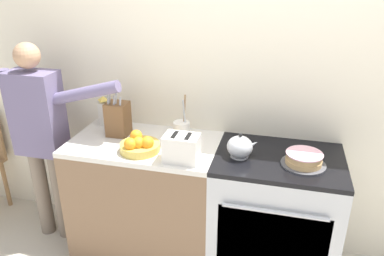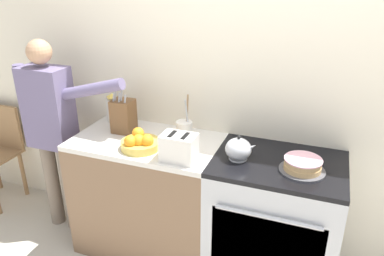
{
  "view_description": "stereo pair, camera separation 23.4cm",
  "coord_description": "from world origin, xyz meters",
  "px_view_note": "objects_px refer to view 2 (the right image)",
  "views": [
    {
      "loc": [
        0.23,
        -1.82,
        1.96
      ],
      "look_at": [
        -0.3,
        0.27,
        1.03
      ],
      "focal_mm": 35.0,
      "sensor_mm": 36.0,
      "label": 1
    },
    {
      "loc": [
        0.45,
        -1.75,
        1.96
      ],
      "look_at": [
        -0.3,
        0.27,
        1.03
      ],
      "focal_mm": 35.0,
      "sensor_mm": 36.0,
      "label": 2
    }
  ],
  "objects_px": {
    "tea_kettle": "(239,149)",
    "fruit_bowl": "(140,142)",
    "utensil_crock": "(184,129)",
    "toaster": "(179,148)",
    "stove_range": "(273,222)",
    "person_baker": "(52,124)",
    "layer_cake": "(303,165)",
    "milk_carton": "(113,108)",
    "knife_block": "(123,116)"
  },
  "relations": [
    {
      "from": "tea_kettle",
      "to": "fruit_bowl",
      "type": "distance_m",
      "value": 0.63
    },
    {
      "from": "tea_kettle",
      "to": "fruit_bowl",
      "type": "bearing_deg",
      "value": -172.28
    },
    {
      "from": "tea_kettle",
      "to": "utensil_crock",
      "type": "relative_size",
      "value": 0.62
    },
    {
      "from": "fruit_bowl",
      "to": "toaster",
      "type": "relative_size",
      "value": 1.14
    },
    {
      "from": "stove_range",
      "to": "person_baker",
      "type": "distance_m",
      "value": 1.72
    },
    {
      "from": "layer_cake",
      "to": "utensil_crock",
      "type": "xyz_separation_m",
      "value": [
        -0.8,
        0.18,
        0.03
      ]
    },
    {
      "from": "tea_kettle",
      "to": "toaster",
      "type": "distance_m",
      "value": 0.36
    },
    {
      "from": "stove_range",
      "to": "fruit_bowl",
      "type": "xyz_separation_m",
      "value": [
        -0.87,
        -0.13,
        0.48
      ]
    },
    {
      "from": "layer_cake",
      "to": "toaster",
      "type": "relative_size",
      "value": 1.17
    },
    {
      "from": "stove_range",
      "to": "toaster",
      "type": "height_order",
      "value": "toaster"
    },
    {
      "from": "stove_range",
      "to": "toaster",
      "type": "distance_m",
      "value": 0.8
    },
    {
      "from": "layer_cake",
      "to": "utensil_crock",
      "type": "distance_m",
      "value": 0.82
    },
    {
      "from": "layer_cake",
      "to": "milk_carton",
      "type": "relative_size",
      "value": 1.18
    },
    {
      "from": "stove_range",
      "to": "milk_carton",
      "type": "height_order",
      "value": "milk_carton"
    },
    {
      "from": "tea_kettle",
      "to": "toaster",
      "type": "xyz_separation_m",
      "value": [
        -0.33,
        -0.14,
        0.02
      ]
    },
    {
      "from": "stove_range",
      "to": "knife_block",
      "type": "bearing_deg",
      "value": 176.24
    },
    {
      "from": "stove_range",
      "to": "fruit_bowl",
      "type": "distance_m",
      "value": 1.0
    },
    {
      "from": "layer_cake",
      "to": "stove_range",
      "type": "bearing_deg",
      "value": 154.98
    },
    {
      "from": "knife_block",
      "to": "utensil_crock",
      "type": "height_order",
      "value": "knife_block"
    },
    {
      "from": "stove_range",
      "to": "fruit_bowl",
      "type": "relative_size",
      "value": 3.45
    },
    {
      "from": "utensil_crock",
      "to": "toaster",
      "type": "distance_m",
      "value": 0.31
    },
    {
      "from": "fruit_bowl",
      "to": "milk_carton",
      "type": "xyz_separation_m",
      "value": [
        -0.4,
        0.35,
        0.06
      ]
    },
    {
      "from": "utensil_crock",
      "to": "stove_range",
      "type": "bearing_deg",
      "value": -9.65
    },
    {
      "from": "stove_range",
      "to": "layer_cake",
      "type": "bearing_deg",
      "value": -25.02
    },
    {
      "from": "layer_cake",
      "to": "toaster",
      "type": "xyz_separation_m",
      "value": [
        -0.71,
        -0.12,
        0.05
      ]
    },
    {
      "from": "fruit_bowl",
      "to": "toaster",
      "type": "xyz_separation_m",
      "value": [
        0.29,
        -0.05,
        0.04
      ]
    },
    {
      "from": "layer_cake",
      "to": "tea_kettle",
      "type": "bearing_deg",
      "value": 177.75
    },
    {
      "from": "utensil_crock",
      "to": "toaster",
      "type": "height_order",
      "value": "utensil_crock"
    },
    {
      "from": "tea_kettle",
      "to": "knife_block",
      "type": "distance_m",
      "value": 0.87
    },
    {
      "from": "knife_block",
      "to": "fruit_bowl",
      "type": "xyz_separation_m",
      "value": [
        0.23,
        -0.21,
        -0.07
      ]
    },
    {
      "from": "layer_cake",
      "to": "tea_kettle",
      "type": "xyz_separation_m",
      "value": [
        -0.38,
        0.01,
        0.03
      ]
    },
    {
      "from": "stove_range",
      "to": "person_baker",
      "type": "xyz_separation_m",
      "value": [
        -1.66,
        -0.02,
        0.46
      ]
    },
    {
      "from": "tea_kettle",
      "to": "fruit_bowl",
      "type": "height_order",
      "value": "tea_kettle"
    },
    {
      "from": "stove_range",
      "to": "milk_carton",
      "type": "xyz_separation_m",
      "value": [
        -1.27,
        0.21,
        0.55
      ]
    },
    {
      "from": "layer_cake",
      "to": "utensil_crock",
      "type": "bearing_deg",
      "value": 167.51
    },
    {
      "from": "person_baker",
      "to": "utensil_crock",
      "type": "bearing_deg",
      "value": 9.66
    },
    {
      "from": "toaster",
      "to": "milk_carton",
      "type": "bearing_deg",
      "value": 150.22
    },
    {
      "from": "person_baker",
      "to": "milk_carton",
      "type": "bearing_deg",
      "value": 33.33
    },
    {
      "from": "utensil_crock",
      "to": "milk_carton",
      "type": "xyz_separation_m",
      "value": [
        -0.61,
        0.1,
        0.04
      ]
    },
    {
      "from": "utensil_crock",
      "to": "person_baker",
      "type": "xyz_separation_m",
      "value": [
        -1.0,
        -0.14,
        -0.05
      ]
    },
    {
      "from": "tea_kettle",
      "to": "person_baker",
      "type": "height_order",
      "value": "person_baker"
    },
    {
      "from": "stove_range",
      "to": "tea_kettle",
      "type": "distance_m",
      "value": 0.56
    },
    {
      "from": "tea_kettle",
      "to": "toaster",
      "type": "height_order",
      "value": "toaster"
    },
    {
      "from": "utensil_crock",
      "to": "person_baker",
      "type": "height_order",
      "value": "person_baker"
    },
    {
      "from": "stove_range",
      "to": "milk_carton",
      "type": "relative_size",
      "value": 3.96
    },
    {
      "from": "stove_range",
      "to": "layer_cake",
      "type": "height_order",
      "value": "layer_cake"
    },
    {
      "from": "stove_range",
      "to": "fruit_bowl",
      "type": "height_order",
      "value": "fruit_bowl"
    },
    {
      "from": "fruit_bowl",
      "to": "tea_kettle",
      "type": "bearing_deg",
      "value": 7.72
    },
    {
      "from": "knife_block",
      "to": "milk_carton",
      "type": "bearing_deg",
      "value": 140.93
    },
    {
      "from": "utensil_crock",
      "to": "layer_cake",
      "type": "bearing_deg",
      "value": -12.49
    }
  ]
}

